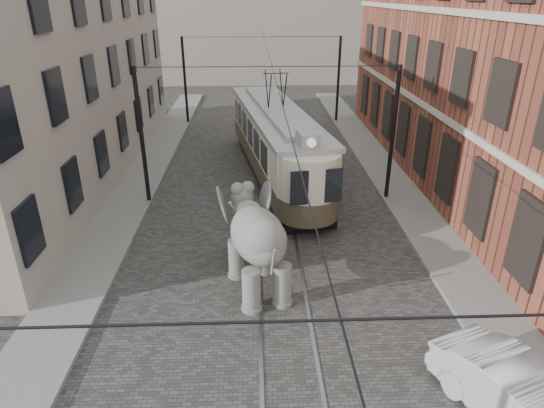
{
  "coord_description": "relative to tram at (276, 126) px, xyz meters",
  "views": [
    {
      "loc": [
        -0.8,
        -13.38,
        8.66
      ],
      "look_at": [
        -0.24,
        1.04,
        2.1
      ],
      "focal_mm": 30.73,
      "sensor_mm": 36.0,
      "label": 1
    }
  ],
  "objects": [
    {
      "name": "brick_building",
      "position": [
        10.74,
        -0.25,
        3.38
      ],
      "size": [
        8.0,
        26.0,
        12.0
      ],
      "primitive_type": "cube",
      "color": "brown",
      "rests_on": "ground"
    },
    {
      "name": "tram",
      "position": [
        0.0,
        0.0,
        0.0
      ],
      "size": [
        4.81,
        13.45,
        5.23
      ],
      "primitive_type": null,
      "rotation": [
        0.0,
        0.0,
        0.16
      ],
      "color": "beige",
      "rests_on": "ground"
    },
    {
      "name": "distant_block",
      "position": [
        -0.26,
        30.75,
        4.38
      ],
      "size": [
        28.0,
        10.0,
        14.0
      ],
      "primitive_type": "cube",
      "color": "gray",
      "rests_on": "ground"
    },
    {
      "name": "sidewalk_left",
      "position": [
        -6.76,
        -9.25,
        -2.54
      ],
      "size": [
        2.0,
        60.0,
        0.15
      ],
      "primitive_type": "cube",
      "color": "slate",
      "rests_on": "ground"
    },
    {
      "name": "sidewalk_right",
      "position": [
        5.74,
        -9.25,
        -2.54
      ],
      "size": [
        2.0,
        60.0,
        0.15
      ],
      "primitive_type": "cube",
      "color": "slate",
      "rests_on": "ground"
    },
    {
      "name": "tram_rails",
      "position": [
        -0.26,
        -9.25,
        -2.6
      ],
      "size": [
        1.54,
        80.0,
        0.02
      ],
      "primitive_type": null,
      "color": "slate",
      "rests_on": "ground"
    },
    {
      "name": "parked_car",
      "position": [
        4.62,
        -15.68,
        -1.89
      ],
      "size": [
        3.19,
        4.69,
        1.46
      ],
      "primitive_type": "imported",
      "rotation": [
        0.0,
        0.0,
        0.41
      ],
      "color": "#B8B9BD",
      "rests_on": "ground"
    },
    {
      "name": "catenary",
      "position": [
        -0.46,
        -4.25,
        0.38
      ],
      "size": [
        11.0,
        30.2,
        6.0
      ],
      "primitive_type": null,
      "color": "black",
      "rests_on": "ground"
    },
    {
      "name": "stucco_building",
      "position": [
        -11.26,
        0.75,
        2.38
      ],
      "size": [
        7.0,
        24.0,
        10.0
      ],
      "primitive_type": "cube",
      "color": "gray",
      "rests_on": "ground"
    },
    {
      "name": "elephant",
      "position": [
        -1.0,
        -10.15,
        -1.12
      ],
      "size": [
        3.86,
        5.42,
        3.0
      ],
      "primitive_type": null,
      "rotation": [
        0.0,
        0.0,
        0.26
      ],
      "color": "slate",
      "rests_on": "ground"
    },
    {
      "name": "ground",
      "position": [
        -0.26,
        -9.25,
        -2.62
      ],
      "size": [
        120.0,
        120.0,
        0.0
      ],
      "primitive_type": "plane",
      "color": "#484542"
    }
  ]
}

